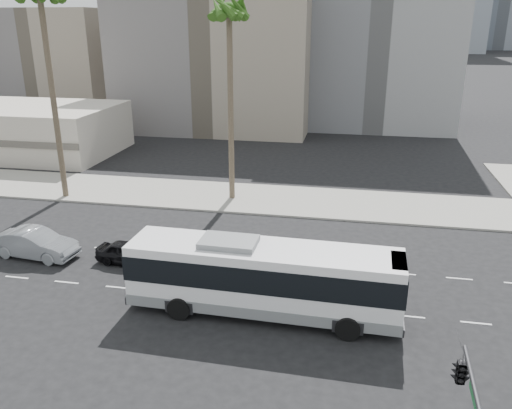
% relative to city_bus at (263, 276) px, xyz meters
% --- Properties ---
extents(ground, '(700.00, 700.00, 0.00)m').
position_rel_city_bus_xyz_m(ground, '(-2.01, 0.95, -1.95)').
color(ground, black).
rests_on(ground, ground).
extents(sidewalk_north, '(120.00, 7.00, 0.15)m').
position_rel_city_bus_xyz_m(sidewalk_north, '(-2.01, 16.45, -1.88)').
color(sidewalk_north, gray).
rests_on(sidewalk_north, ground).
extents(commercial_low, '(22.00, 12.16, 5.00)m').
position_rel_city_bus_xyz_m(commercial_low, '(-32.01, 26.94, 0.55)').
color(commercial_low, beige).
rests_on(commercial_low, ground).
extents(midrise_beige_west, '(24.00, 18.00, 18.00)m').
position_rel_city_bus_xyz_m(midrise_beige_west, '(-14.01, 45.95, 7.05)').
color(midrise_beige_west, slate).
rests_on(midrise_beige_west, ground).
extents(midrise_gray_center, '(20.00, 20.00, 26.00)m').
position_rel_city_bus_xyz_m(midrise_gray_center, '(5.99, 52.95, 11.05)').
color(midrise_gray_center, slate).
rests_on(midrise_gray_center, ground).
extents(midrise_beige_far, '(18.00, 16.00, 15.00)m').
position_rel_city_bus_xyz_m(midrise_beige_far, '(-40.01, 50.95, 5.55)').
color(midrise_beige_far, slate).
rests_on(midrise_beige_far, ground).
extents(city_bus, '(13.00, 3.20, 3.72)m').
position_rel_city_bus_xyz_m(city_bus, '(0.00, 0.00, 0.00)').
color(city_bus, white).
rests_on(city_bus, ground).
extents(car_a, '(1.95, 4.01, 1.32)m').
position_rel_city_bus_xyz_m(car_a, '(-8.61, 3.80, -1.29)').
color(car_a, black).
rests_on(car_a, ground).
extents(car_b, '(2.32, 5.31, 1.70)m').
position_rel_city_bus_xyz_m(car_b, '(-14.48, 3.60, -1.10)').
color(car_b, gray).
rests_on(car_b, ground).
extents(traffic_signal, '(2.45, 3.23, 5.33)m').
position_rel_city_bus_xyz_m(traffic_signal, '(7.05, -9.36, 2.49)').
color(traffic_signal, '#262628').
rests_on(traffic_signal, ground).
extents(palm_near, '(4.51, 4.51, 15.22)m').
position_rel_city_bus_xyz_m(palm_near, '(-5.41, 16.12, 11.83)').
color(palm_near, brown).
rests_on(palm_near, ground).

